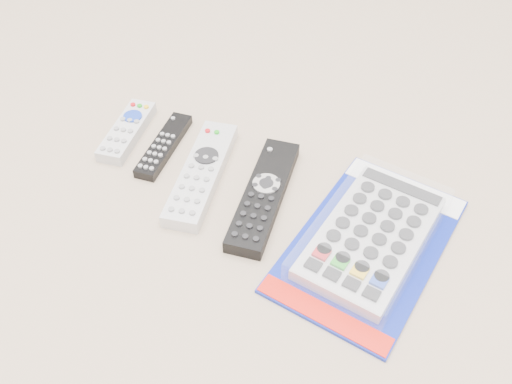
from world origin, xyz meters
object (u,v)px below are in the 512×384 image
at_px(remote_small_grey, 127,131).
at_px(remote_slim_black, 164,146).
at_px(remote_silver_dvd, 202,173).
at_px(remote_large_black, 264,195).
at_px(jumbo_remote_packaged, 371,235).

distance_m(remote_small_grey, remote_slim_black, 0.08).
xyz_separation_m(remote_small_grey, remote_silver_dvd, (0.17, -0.04, 0.00)).
bearing_deg(remote_large_black, remote_small_grey, 163.03).
bearing_deg(remote_large_black, remote_silver_dvd, 170.45).
distance_m(remote_silver_dvd, jumbo_remote_packaged, 0.28).
bearing_deg(remote_small_grey, remote_silver_dvd, -22.91).
xyz_separation_m(remote_silver_dvd, jumbo_remote_packaged, (0.28, -0.02, 0.01)).
distance_m(remote_slim_black, remote_large_black, 0.20).
xyz_separation_m(remote_slim_black, jumbo_remote_packaged, (0.37, -0.05, 0.01)).
bearing_deg(remote_silver_dvd, jumbo_remote_packaged, -14.63).
distance_m(remote_slim_black, remote_silver_dvd, 0.10).
bearing_deg(jumbo_remote_packaged, remote_small_grey, -179.27).
bearing_deg(remote_small_grey, remote_large_black, -18.20).
bearing_deg(jumbo_remote_packaged, remote_large_black, -176.86).
distance_m(remote_silver_dvd, remote_large_black, 0.11).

